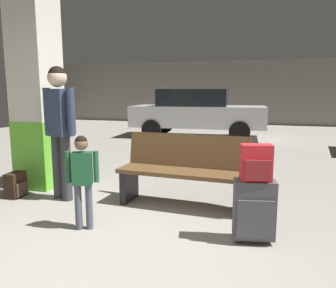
{
  "coord_description": "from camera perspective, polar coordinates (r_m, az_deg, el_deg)",
  "views": [
    {
      "loc": [
        1.21,
        -2.11,
        1.42
      ],
      "look_at": [
        0.17,
        1.3,
        0.85
      ],
      "focal_mm": 34.86,
      "sensor_mm": 36.0,
      "label": 1
    }
  ],
  "objects": [
    {
      "name": "child",
      "position": [
        3.45,
        -14.77,
        -4.82
      ],
      "size": [
        0.31,
        0.19,
        0.99
      ],
      "color": "#4C5160",
      "rests_on": "ground_plane"
    },
    {
      "name": "ground_plane",
      "position": [
        6.4,
        5.66,
        -4.25
      ],
      "size": [
        18.0,
        18.0,
        0.1
      ],
      "primitive_type": "cube",
      "color": "gray"
    },
    {
      "name": "backpack_bright",
      "position": [
        3.12,
        15.16,
        -3.25
      ],
      "size": [
        0.31,
        0.24,
        0.34
      ],
      "color": "red",
      "rests_on": "suitcase"
    },
    {
      "name": "adult",
      "position": [
        4.46,
        -18.47,
        4.22
      ],
      "size": [
        0.57,
        0.31,
        1.75
      ],
      "color": "#38383D",
      "rests_on": "ground_plane"
    },
    {
      "name": "structural_pillar",
      "position": [
        5.23,
        -22.0,
        9.2
      ],
      "size": [
        0.57,
        0.57,
        3.0
      ],
      "color": "#66C633",
      "rests_on": "ground_plane"
    },
    {
      "name": "garage_back_wall",
      "position": [
        15.02,
        12.53,
        8.77
      ],
      "size": [
        18.0,
        0.12,
        2.8
      ],
      "primitive_type": "cube",
      "color": "gray",
      "rests_on": "ground_plane"
    },
    {
      "name": "suitcase",
      "position": [
        3.24,
        14.83,
        -11.05
      ],
      "size": [
        0.41,
        0.29,
        0.6
      ],
      "color": "#4C4C51",
      "rests_on": "ground_plane"
    },
    {
      "name": "backpack_dark_floor",
      "position": [
        4.93,
        -25.04,
        -6.52
      ],
      "size": [
        0.21,
        0.29,
        0.34
      ],
      "color": "black",
      "rests_on": "ground_plane"
    },
    {
      "name": "bench",
      "position": [
        4.1,
        2.7,
        -4.72
      ],
      "size": [
        1.62,
        0.6,
        0.89
      ],
      "color": "brown",
      "rests_on": "ground_plane"
    },
    {
      "name": "parked_car_far",
      "position": [
        10.37,
        5.12,
        5.63
      ],
      "size": [
        4.2,
        2.0,
        1.51
      ],
      "color": "silver",
      "rests_on": "ground_plane"
    }
  ]
}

